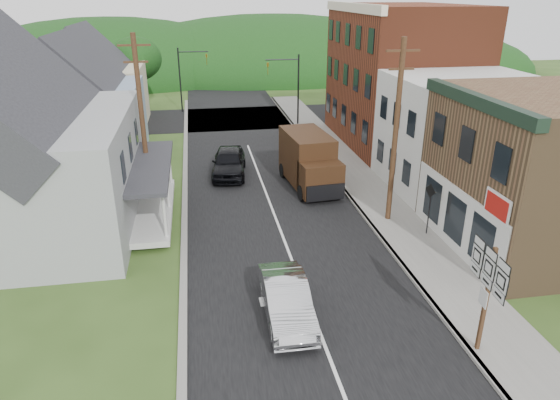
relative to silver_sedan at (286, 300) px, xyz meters
name	(u,v)px	position (x,y,z in m)	size (l,w,h in m)	color
ground	(293,264)	(0.97, 3.67, -0.73)	(120.00, 120.00, 0.00)	#2D4719
road	(262,183)	(0.97, 13.67, -0.73)	(9.00, 90.00, 0.02)	black
cross_road	(237,118)	(0.97, 30.67, -0.73)	(60.00, 9.00, 0.02)	black
sidewalk_right	(365,187)	(6.87, 11.67, -0.65)	(2.80, 55.00, 0.15)	slate
curb_right	(343,189)	(5.52, 11.67, -0.65)	(0.20, 55.00, 0.15)	slate
curb_left	(185,199)	(-3.68, 11.67, -0.67)	(0.30, 55.00, 0.12)	slate
storefront_tan	(547,173)	(12.27, 3.67, 2.77)	(8.00, 8.00, 7.00)	brown
storefront_white	(461,134)	(12.27, 11.17, 2.52)	(8.00, 7.00, 6.50)	silver
storefront_red	(400,77)	(12.27, 20.67, 4.27)	(8.00, 12.00, 10.00)	maroon
house_gray	(19,144)	(-11.03, 9.67, 3.51)	(10.20, 12.24, 8.35)	#979A9C
house_blue	(87,105)	(-10.03, 20.67, 2.97)	(7.14, 8.16, 7.28)	#849FB4
house_cream	(100,83)	(-10.53, 29.67, 2.97)	(7.14, 8.16, 7.28)	beige
utility_pole_right	(396,132)	(6.57, 7.17, 3.93)	(1.60, 0.26, 9.00)	#472D19
utility_pole_left	(142,120)	(-5.53, 11.67, 3.93)	(1.60, 0.26, 9.00)	#472D19
traffic_signal_right	(290,82)	(5.28, 27.17, 3.03)	(2.87, 0.20, 6.00)	black
traffic_signal_left	(187,72)	(-3.33, 34.17, 3.03)	(2.87, 0.20, 6.00)	black
tree_left_d	(136,59)	(-8.03, 35.67, 4.16)	(4.80, 4.80, 6.94)	#382616
forested_ridge	(220,73)	(0.97, 58.67, -0.73)	(90.00, 30.00, 16.00)	black
silver_sedan	(286,300)	(0.00, 0.00, 0.00)	(1.54, 4.41, 1.45)	silver
dark_sedan	(229,162)	(-0.88, 15.41, 0.13)	(2.02, 5.02, 1.71)	black
delivery_van	(309,161)	(3.65, 12.55, 0.88)	(2.81, 5.86, 3.17)	black
route_sign_cluster	(487,285)	(5.72, -2.88, 1.82)	(0.25, 2.12, 3.70)	#472D19
warning_sign	(430,202)	(7.75, 5.22, 1.05)	(0.20, 0.69, 2.55)	black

